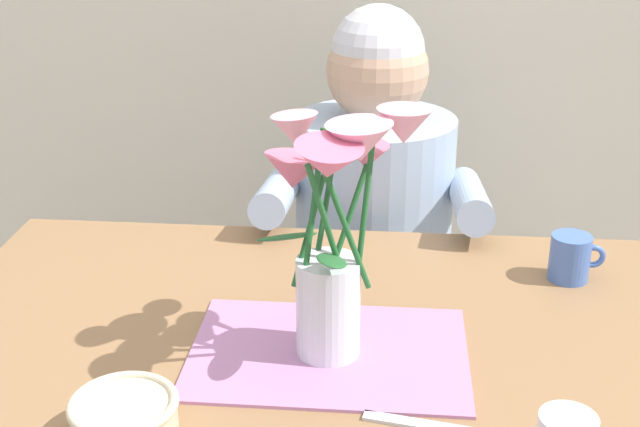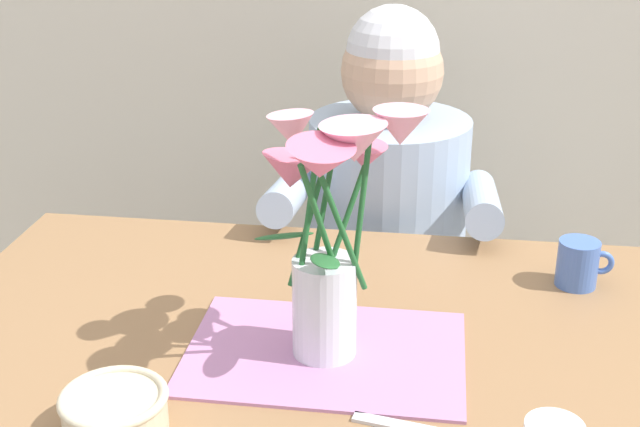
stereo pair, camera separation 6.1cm
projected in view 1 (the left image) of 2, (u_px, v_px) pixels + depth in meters
The scene contains 7 objects.
dining_table at pixel (312, 391), 1.33m from camera, with size 1.20×0.80×0.74m.
seated_person at pixel (372, 264), 1.92m from camera, with size 0.45×0.47×1.14m.
striped_placemat at pixel (329, 353), 1.24m from camera, with size 0.40×0.28×0.01m, color #B275A3.
flower_vase at pixel (333, 220), 1.16m from camera, with size 0.25×0.27×0.37m.
ceramic_bowl at pixel (125, 417), 1.05m from camera, with size 0.14×0.14×0.06m.
dinner_knife at pixel (437, 427), 1.08m from camera, with size 0.19×0.02×0.01m, color silver.
ceramic_mug at pixel (571, 258), 1.45m from camera, with size 0.09×0.07×0.08m.
Camera 1 is at (0.11, -1.11, 1.41)m, focal length 48.25 mm.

